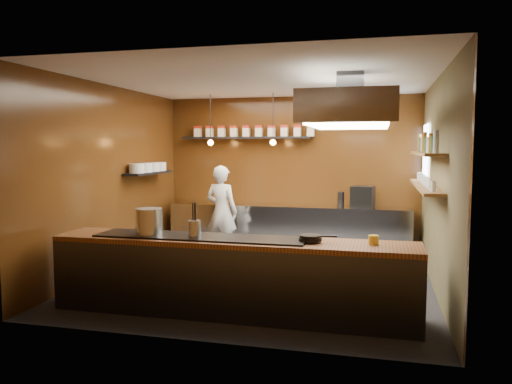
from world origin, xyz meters
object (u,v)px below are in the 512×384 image
(extractor_hood, at_px, (350,110))
(stockpot_small, at_px, (150,223))
(chef, at_px, (222,212))
(stockpot_large, at_px, (149,221))
(espresso_machine, at_px, (363,197))

(extractor_hood, height_order, stockpot_small, extractor_hood)
(stockpot_small, bearing_deg, chef, 90.83)
(extractor_hood, xyz_separation_m, chef, (-2.39, 1.78, -1.66))
(stockpot_large, height_order, stockpot_small, stockpot_large)
(extractor_hood, relative_size, espresso_machine, 5.03)
(stockpot_large, bearing_deg, stockpot_small, 89.41)
(stockpot_small, bearing_deg, extractor_hood, 27.47)
(stockpot_large, bearing_deg, chef, 90.82)
(extractor_hood, height_order, stockpot_large, extractor_hood)
(chef, bearing_deg, extractor_hood, 155.16)
(espresso_machine, xyz_separation_m, chef, (-2.50, -0.74, -0.26))
(extractor_hood, height_order, chef, extractor_hood)
(stockpot_large, distance_m, chef, 3.05)
(stockpot_large, bearing_deg, extractor_hood, 28.12)
(extractor_hood, distance_m, stockpot_small, 3.00)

